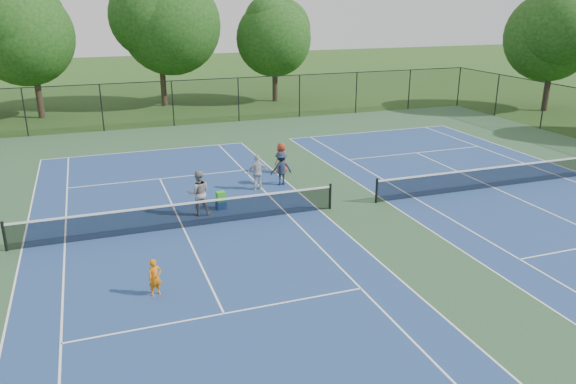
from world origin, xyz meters
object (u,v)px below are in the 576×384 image
object	(u,v)px
ball_crate	(221,205)
tree_back_c	(275,33)
tree_back_b	(159,19)
bystander_c	(281,158)
tree_back_a	(30,30)
tree_side_e	(555,32)
bystander_b	(281,168)
bystander_a	(258,172)
ball_hopper	(221,197)
instructor	(199,193)
child_player	(155,278)

from	to	relation	value
ball_crate	tree_back_c	bearing A→B (deg)	66.54
tree_back_b	bystander_c	distance (m)	21.59
tree_back_b	bystander_c	world-z (taller)	tree_back_b
tree_back_a	tree_side_e	bearing A→B (deg)	-15.52
tree_side_e	bystander_c	world-z (taller)	tree_side_e
tree_back_c	tree_side_e	size ratio (longest dim) A/B	0.95
tree_side_e	bystander_c	bearing A→B (deg)	-160.48
bystander_b	ball_crate	world-z (taller)	bystander_b
tree_back_c	bystander_a	distance (m)	23.57
tree_back_a	ball_hopper	bearing A→B (deg)	-70.91
bystander_a	bystander_c	distance (m)	2.74
ball_hopper	ball_crate	bearing A→B (deg)	0.00
tree_back_b	tree_back_c	world-z (taller)	tree_back_b
tree_back_b	bystander_c	bearing A→B (deg)	-82.39
tree_back_b	bystander_c	xyz separation A→B (m)	(2.75, -20.60, -5.84)
tree_back_a	ball_crate	distance (m)	24.54
bystander_b	ball_hopper	bearing A→B (deg)	29.84
instructor	ball_hopper	bearing A→B (deg)	-153.84
tree_side_e	ball_hopper	xyz separation A→B (m)	(-28.20, -12.52, -5.28)
tree_side_e	bystander_a	bearing A→B (deg)	-157.80
instructor	ball_hopper	size ratio (longest dim) A/B	4.35
tree_back_c	bystander_a	size ratio (longest dim) A/B	5.27
tree_back_c	bystander_b	xyz separation A→B (m)	(-6.87, -21.35, -4.70)
tree_back_c	instructor	size ratio (longest dim) A/B	4.63
bystander_b	ball_crate	distance (m)	4.03
tree_back_c	ball_crate	world-z (taller)	tree_back_c
tree_back_b	instructor	xyz separation A→B (m)	(-2.14, -24.85, -5.69)
tree_side_e	tree_back_b	bearing A→B (deg)	156.04
tree_back_b	bystander_b	distance (m)	23.19
tree_side_e	ball_hopper	size ratio (longest dim) A/B	21.28
bystander_c	ball_hopper	bearing A→B (deg)	13.15
bystander_b	tree_back_a	bearing A→B (deg)	-64.52
tree_back_c	bystander_a	bearing A→B (deg)	-110.47
tree_back_c	child_player	size ratio (longest dim) A/B	7.55
instructor	bystander_c	distance (m)	6.49
tree_back_a	tree_back_b	world-z (taller)	tree_back_b
bystander_a	bystander_c	size ratio (longest dim) A/B	1.06
bystander_c	ball_crate	size ratio (longest dim) A/B	4.02
tree_back_b	ball_crate	xyz separation A→B (m)	(-1.20, -24.52, -6.43)
instructor	ball_hopper	distance (m)	1.06
tree_side_e	tree_back_a	bearing A→B (deg)	164.48
tree_back_a	child_player	world-z (taller)	tree_back_a
bystander_c	tree_back_b	bearing A→B (deg)	-113.99
tree_back_c	instructor	distance (m)	26.72
tree_back_a	bystander_a	world-z (taller)	tree_back_a
tree_back_c	ball_crate	xyz separation A→B (m)	(-10.20, -23.52, -5.32)
tree_back_c	ball_crate	distance (m)	26.18
tree_back_c	tree_side_e	world-z (taller)	tree_side_e
child_player	bystander_a	size ratio (longest dim) A/B	0.70
tree_side_e	ball_hopper	world-z (taller)	tree_side_e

